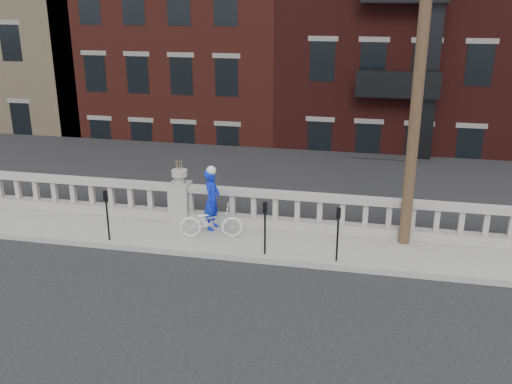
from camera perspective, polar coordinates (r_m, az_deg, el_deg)
ground at (r=13.29m, az=-13.08°, el=-9.44°), size 120.00×120.00×0.00m
sidewalk at (r=15.74m, az=-8.58°, el=-4.19°), size 32.00×2.20×0.15m
balustrade at (r=16.36m, az=-7.53°, el=-1.09°), size 28.00×0.34×1.03m
planter_pedestal at (r=16.29m, az=-7.56°, el=-0.46°), size 0.55×0.55×1.76m
lower_level at (r=34.05m, az=4.15°, el=12.97°), size 80.00×44.00×20.80m
utility_pole at (r=14.15m, az=16.30°, el=14.30°), size 1.60×0.28×10.00m
parking_meter_b at (r=15.21m, az=-14.69°, el=-1.73°), size 0.10×0.09×1.36m
parking_meter_c at (r=13.90m, az=0.91°, el=-3.07°), size 0.10×0.09×1.36m
parking_meter_d at (r=13.70m, az=8.19°, el=-3.62°), size 0.10×0.09×1.36m
bicycle at (r=15.09m, az=-4.52°, el=-2.95°), size 1.76×0.92×0.88m
cyclist at (r=15.51m, az=-4.42°, el=-0.75°), size 0.46×0.65×1.68m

